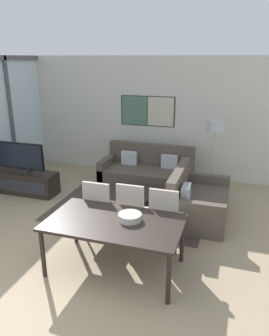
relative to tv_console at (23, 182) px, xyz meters
name	(u,v)px	position (x,y,z in m)	size (l,w,h in m)	color
ground_plane	(19,310)	(2.06, -2.99, -0.23)	(24.00, 24.00, 0.00)	#9E896B
wall_back	(144,117)	(2.06, 2.06, 1.17)	(6.70, 0.09, 2.80)	silver
area_rug	(128,210)	(2.41, -0.14, -0.23)	(2.88, 1.86, 0.01)	#473D38
tv_console	(23,182)	(0.00, 0.00, 0.00)	(1.49, 0.49, 0.47)	black
television	(21,158)	(0.00, 0.00, 0.55)	(1.09, 0.20, 0.63)	#2D2D33
sofa_main	(147,173)	(2.41, 1.20, 0.05)	(1.98, 0.95, 0.89)	#51473D
sofa_side	(195,203)	(3.64, -0.04, 0.05)	(0.95, 1.49, 0.89)	#51473D
coffee_table	(128,197)	(2.41, -0.14, 0.03)	(1.00, 1.00, 0.35)	black
dining_table	(115,225)	(2.83, -1.91, 0.43)	(1.78, 1.01, 0.72)	black
dining_chair_left	(100,207)	(2.32, -1.23, 0.31)	(0.46, 0.46, 0.99)	#B2A899
dining_chair_centre	(132,210)	(2.83, -1.16, 0.31)	(0.46, 0.46, 0.99)	#B2A899
dining_chair_right	(165,215)	(3.35, -1.19, 0.31)	(0.46, 0.46, 0.99)	#B2A899
fruit_bowl	(130,217)	(3.02, -1.81, 0.54)	(0.31, 0.31, 0.09)	#B7B2A8
floor_lamp	(215,131)	(3.81, 1.30, 1.09)	(0.36, 0.36, 1.54)	#2D2D33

